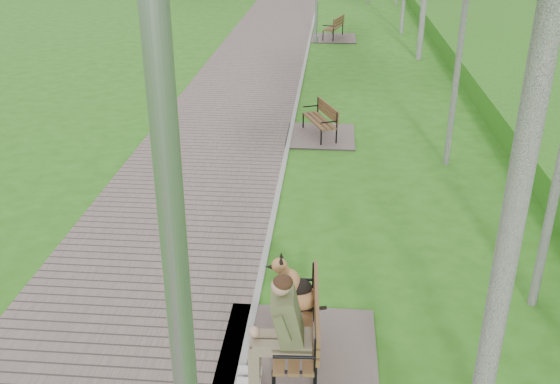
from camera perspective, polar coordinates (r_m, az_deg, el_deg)
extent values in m
cube|color=#6D5E58|center=(27.02, -1.06, 13.93)|extent=(3.50, 67.00, 0.04)
cube|color=#999993|center=(26.89, 2.76, 13.87)|extent=(0.10, 67.00, 0.05)
cube|color=#6D5E58|center=(8.17, 1.65, -15.08)|extent=(2.00, 2.22, 0.04)
cube|color=brown|center=(7.87, 1.32, -12.39)|extent=(0.59, 1.69, 0.04)
cube|color=brown|center=(7.70, 3.37, -10.65)|extent=(0.13, 1.67, 0.37)
cube|color=#6D5E58|center=(15.43, 3.74, 5.14)|extent=(1.65, 1.84, 0.04)
cube|color=brown|center=(15.30, 3.60, 6.52)|extent=(0.90, 1.43, 0.04)
cube|color=brown|center=(15.30, 4.40, 7.48)|extent=(0.55, 1.29, 0.30)
cube|color=#6D5E58|center=(26.99, 4.94, 13.84)|extent=(1.84, 2.04, 0.04)
cube|color=brown|center=(26.91, 4.86, 14.76)|extent=(0.86, 1.60, 0.04)
cube|color=brown|center=(26.79, 5.41, 15.29)|extent=(0.46, 1.48, 0.34)
cylinder|color=gray|center=(26.09, 3.28, 13.77)|extent=(0.19, 0.19, 0.29)
cylinder|color=silver|center=(3.89, 22.06, 6.71)|extent=(0.19, 0.19, 8.38)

